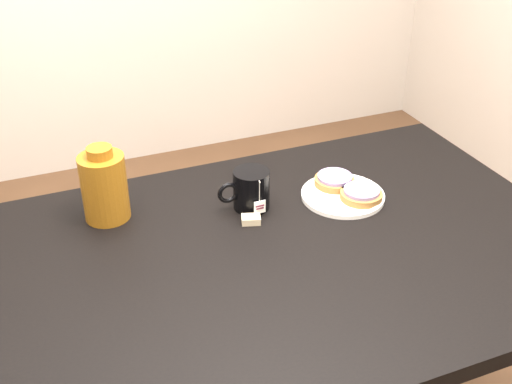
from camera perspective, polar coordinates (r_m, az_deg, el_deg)
table at (r=1.50m, az=1.85°, el=-7.77°), size 1.40×0.90×0.75m
plate at (r=1.65m, az=7.72°, el=-0.24°), size 0.21×0.21×0.02m
bagel_back at (r=1.68m, az=7.00°, el=1.05°), size 0.15×0.15×0.03m
bagel_front at (r=1.63m, az=9.34°, el=-0.18°), size 0.15×0.15×0.03m
mug at (r=1.57m, az=-0.49°, el=0.24°), size 0.14×0.10×0.10m
teabag_pouch at (r=1.54m, az=-0.44°, el=-2.46°), size 0.05×0.04×0.02m
bagel_package at (r=1.56m, az=-13.34°, el=0.53°), size 0.15×0.15×0.19m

